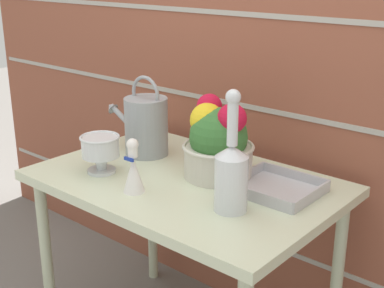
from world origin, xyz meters
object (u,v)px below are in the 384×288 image
(watering_can, at_px, (146,125))
(figurine_vase, at_px, (133,170))
(wire_tray, at_px, (277,189))
(glass_decanter, at_px, (231,172))
(flower_planter, at_px, (218,142))
(crystal_pedestal_bowl, at_px, (100,149))

(watering_can, xyz_separation_m, figurine_vase, (0.24, -0.29, -0.04))
(wire_tray, bearing_deg, watering_can, -178.25)
(watering_can, relative_size, wire_tray, 1.17)
(glass_decanter, xyz_separation_m, figurine_vase, (-0.33, -0.10, -0.05))
(glass_decanter, height_order, figurine_vase, glass_decanter)
(glass_decanter, height_order, wire_tray, glass_decanter)
(watering_can, bearing_deg, flower_planter, -0.21)
(flower_planter, bearing_deg, figurine_vase, -113.17)
(flower_planter, relative_size, glass_decanter, 0.75)
(wire_tray, bearing_deg, glass_decanter, -98.87)
(watering_can, xyz_separation_m, crystal_pedestal_bowl, (0.02, -0.25, -0.03))
(crystal_pedestal_bowl, xyz_separation_m, figurine_vase, (0.22, -0.04, -0.01))
(watering_can, distance_m, figurine_vase, 0.38)
(crystal_pedestal_bowl, distance_m, wire_tray, 0.64)
(flower_planter, xyz_separation_m, glass_decanter, (0.20, -0.19, -0.00))
(crystal_pedestal_bowl, relative_size, figurine_vase, 0.78)
(watering_can, bearing_deg, figurine_vase, -51.09)
(crystal_pedestal_bowl, xyz_separation_m, flower_planter, (0.34, 0.25, 0.04))
(crystal_pedestal_bowl, bearing_deg, figurine_vase, -11.39)
(crystal_pedestal_bowl, height_order, flower_planter, flower_planter)
(glass_decanter, bearing_deg, watering_can, 160.92)
(flower_planter, bearing_deg, glass_decanter, -43.56)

